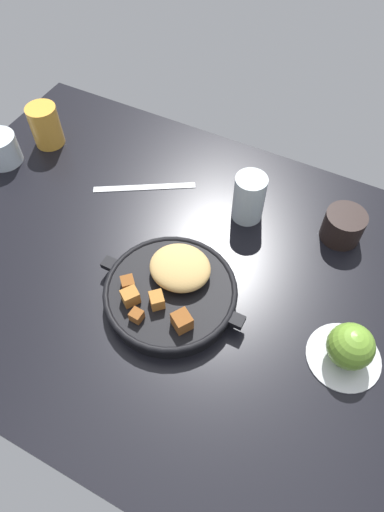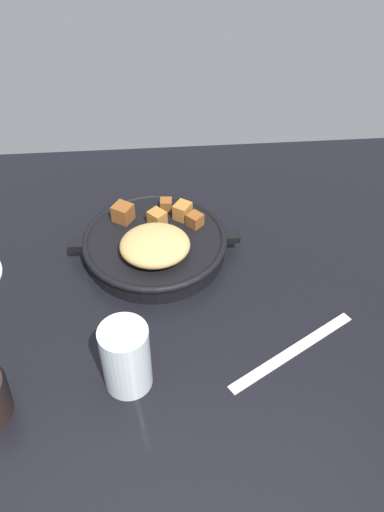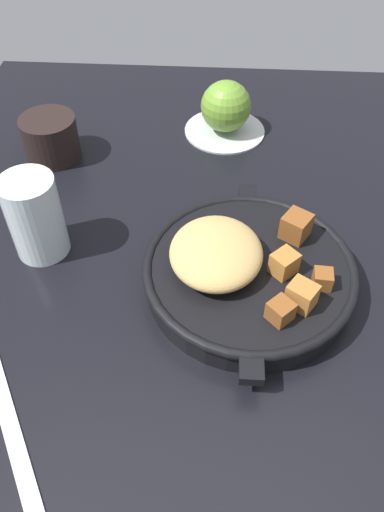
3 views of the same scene
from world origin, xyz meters
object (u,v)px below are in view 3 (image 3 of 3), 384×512
coffee_mug_dark (51,138)px  water_glass_tall (35,217)px  cast_iron_skillet (246,270)px  red_apple (226,106)px  butter_knife (11,428)px

coffee_mug_dark → water_glass_tall: 19.62cm
coffee_mug_dark → cast_iron_skillet: bearing=-129.7°
coffee_mug_dark → water_glass_tall: (-19.20, -3.46, 2.12)cm
red_apple → butter_knife: 54.55cm
red_apple → coffee_mug_dark: bearing=107.8°
cast_iron_skillet → red_apple: bearing=5.2°
red_apple → water_glass_tall: size_ratio=0.73×
red_apple → water_glass_tall: 35.22cm
butter_knife → coffee_mug_dark: bearing=-22.2°
red_apple → cast_iron_skillet: bearing=-174.8°
coffee_mug_dark → water_glass_tall: bearing=-169.8°
cast_iron_skillet → red_apple: size_ratio=3.70×
cast_iron_skillet → water_glass_tall: bearing=79.9°
red_apple → coffee_mug_dark: red_apple is taller
cast_iron_skillet → water_glass_tall: water_glass_tall is taller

